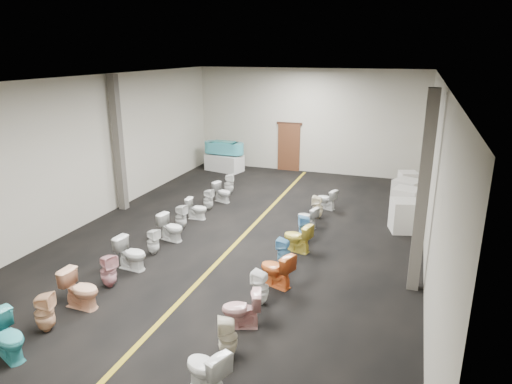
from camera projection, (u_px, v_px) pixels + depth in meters
floor at (242, 237)px, 13.32m from camera, size 16.00×16.00×0.00m
ceiling at (241, 79)px, 11.98m from camera, size 16.00×16.00×0.00m
wall_back at (308, 121)px, 19.86m from camera, size 10.00×0.00×10.00m
wall_front at (2, 310)px, 5.44m from camera, size 10.00×0.00×10.00m
wall_left at (92, 149)px, 14.23m from camera, size 0.00×16.00×16.00m
wall_right at (434, 178)px, 11.07m from camera, size 0.00×16.00×16.00m
aisle_stripe at (242, 237)px, 13.32m from camera, size 0.12×15.60×0.01m
back_door at (289, 147)px, 20.41m from camera, size 1.00×0.10×2.10m
door_frame at (289, 123)px, 20.10m from camera, size 1.15×0.08×0.10m
column_left at (118, 144)px, 15.05m from camera, size 0.25×0.25×4.50m
column_right at (423, 194)px, 9.80m from camera, size 0.25×0.25×4.50m
display_table at (224, 163)px, 20.53m from camera, size 1.80×1.18×0.73m
bathtub at (224, 147)px, 20.32m from camera, size 1.86×0.71×0.55m
appliance_crate_a at (404, 216)px, 13.61m from camera, size 0.92×0.92×0.96m
appliance_crate_b at (405, 204)px, 14.61m from camera, size 0.91×0.91×1.02m
appliance_crate_c at (407, 193)px, 15.90m from camera, size 1.08×1.08×0.92m
appliance_crate_d at (408, 183)px, 17.05m from camera, size 0.79×0.79×0.89m
toilet_left_0 at (8, 336)px, 7.99m from camera, size 0.93×0.73×0.83m
toilet_left_1 at (44, 312)px, 8.75m from camera, size 0.47×0.46×0.80m
toilet_left_2 at (81, 289)px, 9.57m from camera, size 0.83×0.49×0.84m
toilet_left_3 at (108, 271)px, 10.40m from camera, size 0.47×0.47×0.80m
toilet_left_4 at (131, 253)px, 11.27m from camera, size 0.84×0.53×0.82m
toilet_left_5 at (153, 242)px, 12.11m from camera, size 0.39×0.38×0.71m
toilet_left_6 at (171, 227)px, 12.98m from camera, size 0.82×0.55×0.77m
toilet_left_7 at (181, 217)px, 13.82m from camera, size 0.37×0.37×0.76m
toilet_left_8 at (197, 209)px, 14.65m from camera, size 0.70×0.43×0.69m
toilet_left_9 at (208, 199)px, 15.48m from camera, size 0.35×0.34×0.73m
toilet_left_10 at (222, 192)px, 16.31m from camera, size 0.78×0.58×0.71m
toilet_left_11 at (229, 184)px, 17.20m from camera, size 0.44×0.43×0.78m
toilet_right_1 at (206, 370)px, 7.17m from camera, size 0.92×0.74×0.82m
toilet_right_2 at (228, 337)px, 8.04m from camera, size 0.46×0.45×0.76m
toilet_right_3 at (242, 309)px, 8.88m from camera, size 0.87×0.66×0.78m
toilet_right_4 at (261, 288)px, 9.70m from camera, size 0.39×0.39×0.77m
toilet_right_5 at (276, 269)px, 10.44m from camera, size 0.93×0.73×0.84m
toilet_right_6 at (284, 252)px, 11.42m from camera, size 0.36×0.36×0.74m
toilet_right_7 at (297, 237)px, 12.25m from camera, size 0.87×0.62×0.80m
toilet_right_8 at (305, 228)px, 12.95m from camera, size 0.45×0.45×0.76m
toilet_right_9 at (307, 217)px, 13.92m from camera, size 0.74×0.57×0.67m
toilet_right_10 at (318, 207)px, 14.68m from camera, size 0.35×0.34×0.75m
toilet_right_11 at (327, 199)px, 15.57m from camera, size 0.78×0.60×0.70m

